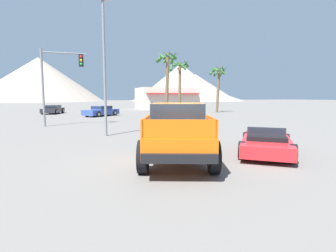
{
  "coord_description": "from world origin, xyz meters",
  "views": [
    {
      "loc": [
        -3.07,
        -8.3,
        2.21
      ],
      "look_at": [
        0.12,
        0.95,
        1.11
      ],
      "focal_mm": 28.0,
      "sensor_mm": 36.0,
      "label": 1
    }
  ],
  "objects": [
    {
      "name": "ground_plane",
      "position": [
        0.0,
        0.0,
        0.0
      ],
      "size": [
        320.0,
        320.0,
        0.0
      ],
      "primitive_type": "plane",
      "color": "slate"
    },
    {
      "name": "palm_tree_leaning",
      "position": [
        15.57,
        24.36,
        4.96
      ],
      "size": [
        2.53,
        2.7,
        6.64
      ],
      "color": "brown",
      "rests_on": "ground_plane"
    },
    {
      "name": "parked_car_dark",
      "position": [
        -6.14,
        28.93,
        0.58
      ],
      "size": [
        2.69,
        4.69,
        1.12
      ],
      "rotation": [
        0.0,
        0.0,
        2.91
      ],
      "color": "#232328",
      "rests_on": "ground_plane"
    },
    {
      "name": "orange_pickup_truck",
      "position": [
        0.24,
        0.28,
        1.13
      ],
      "size": [
        3.52,
        5.34,
        1.97
      ],
      "rotation": [
        0.0,
        0.0,
        -0.35
      ],
      "color": "orange",
      "rests_on": "ground_plane"
    },
    {
      "name": "palm_tree_tall",
      "position": [
        9.78,
        24.23,
        5.34
      ],
      "size": [
        2.88,
        2.78,
        7.12
      ],
      "color": "brown",
      "rests_on": "ground_plane"
    },
    {
      "name": "storefront_building",
      "position": [
        11.99,
        36.2,
        1.88
      ],
      "size": [
        10.09,
        7.34,
        3.75
      ],
      "color": "beige",
      "rests_on": "ground_plane"
    },
    {
      "name": "traffic_light_main",
      "position": [
        -4.25,
        13.06,
        3.94
      ],
      "size": [
        3.2,
        0.38,
        5.68
      ],
      "color": "slate",
      "rests_on": "ground_plane"
    },
    {
      "name": "palm_tree_short",
      "position": [
        6.61,
        20.08,
        5.51
      ],
      "size": [
        2.76,
        2.85,
        7.36
      ],
      "color": "brown",
      "rests_on": "ground_plane"
    },
    {
      "name": "red_convertible_car",
      "position": [
        3.81,
        -0.06,
        0.4
      ],
      "size": [
        3.92,
        4.31,
        0.97
      ],
      "rotation": [
        0.0,
        0.0,
        -0.67
      ],
      "color": "red",
      "rests_on": "ground_plane"
    },
    {
      "name": "distant_mountain_range",
      "position": [
        16.11,
        130.43,
        8.51
      ],
      "size": [
        157.15,
        69.87,
        21.1
      ],
      "color": "gray",
      "rests_on": "ground_plane"
    },
    {
      "name": "street_lamp_post",
      "position": [
        -1.59,
        6.76,
        4.56
      ],
      "size": [
        0.9,
        0.24,
        7.58
      ],
      "color": "slate",
      "rests_on": "ground_plane"
    },
    {
      "name": "parked_car_blue",
      "position": [
        -0.53,
        22.46,
        0.59
      ],
      "size": [
        4.4,
        4.25,
        1.16
      ],
      "rotation": [
        0.0,
        0.0,
        2.31
      ],
      "color": "#334C9E",
      "rests_on": "ground_plane"
    }
  ]
}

